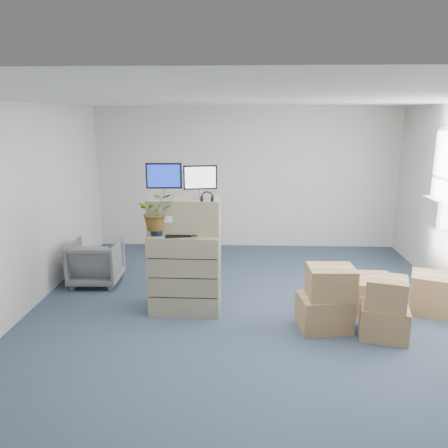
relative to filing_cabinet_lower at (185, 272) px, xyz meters
The scene contains 17 objects.
ground 1.08m from the filing_cabinet_lower, 24.03° to the right, with size 7.00×7.00×0.00m, color #273446.
wall_back 3.35m from the filing_cabinet_lower, 74.84° to the left, with size 6.00×0.02×2.80m, color beige.
ac_unit 3.91m from the filing_cabinet_lower, 15.36° to the left, with size 0.24×0.60×0.40m, color silver.
filing_cabinet_lower is the anchor object (origin of this frame).
filing_cabinet_upper 0.78m from the filing_cabinet_lower, 88.94° to the left, with size 0.94×0.47×0.47m, color #998C6A.
monitor_left 1.30m from the filing_cabinet_lower, behind, with size 0.47×0.19×0.46m.
monitor_right 1.28m from the filing_cabinet_lower, 10.05° to the left, with size 0.44×0.21×0.43m.
headphones 1.12m from the filing_cabinet_lower, 23.64° to the right, with size 0.16×0.16×0.02m, color black.
keyboard 0.57m from the filing_cabinet_lower, 98.46° to the right, with size 0.45×0.19×0.02m, color black.
mouse 0.64m from the filing_cabinet_lower, 12.82° to the right, with size 0.09×0.06×0.03m, color silver.
water_bottle 0.70m from the filing_cabinet_lower, 33.94° to the left, with size 0.08×0.08×0.29m, color gray.
phone_dock 0.59m from the filing_cabinet_lower, 93.17° to the left, with size 0.06×0.05×0.13m.
external_drive 0.69m from the filing_cabinet_lower, 21.64° to the left, with size 0.21×0.16×0.06m, color black.
tissue_box 0.75m from the filing_cabinet_lower, 14.72° to the left, with size 0.28×0.14×0.10m, color #4381E5.
potted_plant 0.89m from the filing_cabinet_lower, 157.46° to the right, with size 0.56×0.60×0.47m.
office_chair 1.81m from the filing_cabinet_lower, 149.33° to the left, with size 0.75×0.70×0.77m, color #56555A.
cardboard_boxes 2.57m from the filing_cabinet_lower, ahead, with size 2.43×1.42×0.82m.
Camera 1 is at (-0.10, -5.20, 2.62)m, focal length 35.00 mm.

